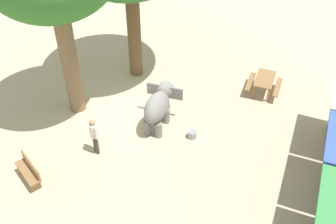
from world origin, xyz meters
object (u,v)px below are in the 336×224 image
Objects in this scene: elephant at (159,105)px; person_handler at (94,134)px; wooden_bench at (29,171)px; feed_bucket at (192,134)px; picnic_table_near at (264,82)px.

person_handler is at bearing 143.66° from elephant.
wooden_bench reaches higher than feed_bucket.
person_handler is 1.06× the size of picnic_table_near.
wooden_bench is at bearing -178.15° from person_handler.
person_handler is at bearing -55.60° from feed_bucket.
elephant reaches higher than picnic_table_near.
elephant is at bearing 3.03° from person_handler.
wooden_bench is (4.49, -3.04, -0.55)m from elephant.
elephant reaches higher than wooden_bench.
feed_bucket is at bearing -108.45° from wooden_bench.
feed_bucket is at bearing -27.43° from picnic_table_near.
elephant is at bearing -98.95° from feed_bucket.
wooden_bench reaches higher than picnic_table_near.
elephant reaches higher than feed_bucket.
person_handler reaches higher than feed_bucket.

